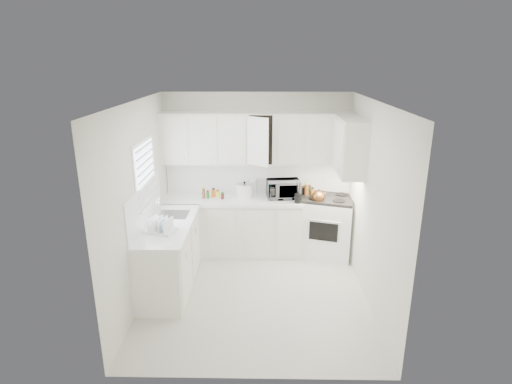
{
  "coord_description": "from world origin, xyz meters",
  "views": [
    {
      "loc": [
        0.1,
        -5.04,
        3.1
      ],
      "look_at": [
        0.0,
        0.7,
        1.25
      ],
      "focal_mm": 29.22,
      "sensor_mm": 36.0,
      "label": 1
    }
  ],
  "objects_px": {
    "stove": "(327,218)",
    "tea_kettle": "(318,196)",
    "dish_rack": "(160,224)",
    "utensil_crock": "(298,192)",
    "rice_cooker": "(245,189)",
    "microwave": "(283,187)"
  },
  "relations": [
    {
      "from": "rice_cooker",
      "to": "dish_rack",
      "type": "bearing_deg",
      "value": -122.27
    },
    {
      "from": "tea_kettle",
      "to": "rice_cooker",
      "type": "bearing_deg",
      "value": 144.08
    },
    {
      "from": "tea_kettle",
      "to": "microwave",
      "type": "relative_size",
      "value": 0.5
    },
    {
      "from": "tea_kettle",
      "to": "rice_cooker",
      "type": "relative_size",
      "value": 0.97
    },
    {
      "from": "utensil_crock",
      "to": "dish_rack",
      "type": "height_order",
      "value": "utensil_crock"
    },
    {
      "from": "tea_kettle",
      "to": "utensil_crock",
      "type": "bearing_deg",
      "value": 158.28
    },
    {
      "from": "tea_kettle",
      "to": "microwave",
      "type": "xyz_separation_m",
      "value": [
        -0.53,
        0.24,
        0.07
      ]
    },
    {
      "from": "microwave",
      "to": "dish_rack",
      "type": "distance_m",
      "value": 2.18
    },
    {
      "from": "utensil_crock",
      "to": "stove",
      "type": "bearing_deg",
      "value": 19.34
    },
    {
      "from": "tea_kettle",
      "to": "microwave",
      "type": "bearing_deg",
      "value": 131.25
    },
    {
      "from": "microwave",
      "to": "tea_kettle",
      "type": "bearing_deg",
      "value": -31.62
    },
    {
      "from": "rice_cooker",
      "to": "stove",
      "type": "bearing_deg",
      "value": 0.88
    },
    {
      "from": "stove",
      "to": "microwave",
      "type": "xyz_separation_m",
      "value": [
        -0.71,
        0.08,
        0.49
      ]
    },
    {
      "from": "microwave",
      "to": "rice_cooker",
      "type": "height_order",
      "value": "microwave"
    },
    {
      "from": "tea_kettle",
      "to": "rice_cooker",
      "type": "height_order",
      "value": "rice_cooker"
    },
    {
      "from": "stove",
      "to": "rice_cooker",
      "type": "relative_size",
      "value": 4.76
    },
    {
      "from": "stove",
      "to": "tea_kettle",
      "type": "xyz_separation_m",
      "value": [
        -0.18,
        -0.16,
        0.42
      ]
    },
    {
      "from": "rice_cooker",
      "to": "dish_rack",
      "type": "relative_size",
      "value": 0.71
    },
    {
      "from": "utensil_crock",
      "to": "rice_cooker",
      "type": "bearing_deg",
      "value": 163.3
    },
    {
      "from": "stove",
      "to": "dish_rack",
      "type": "xyz_separation_m",
      "value": [
        -2.38,
        -1.33,
        0.42
      ]
    },
    {
      "from": "dish_rack",
      "to": "stove",
      "type": "bearing_deg",
      "value": 45.4
    },
    {
      "from": "microwave",
      "to": "utensil_crock",
      "type": "xyz_separation_m",
      "value": [
        0.22,
        -0.26,
        0.0
      ]
    }
  ]
}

